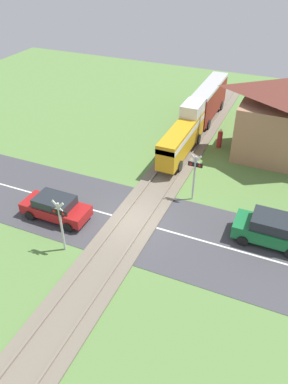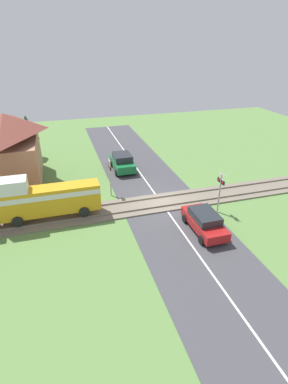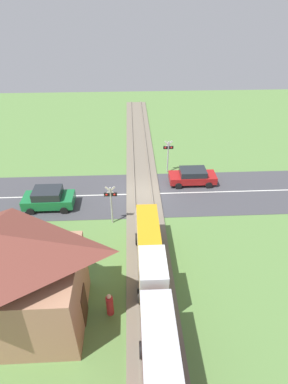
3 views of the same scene
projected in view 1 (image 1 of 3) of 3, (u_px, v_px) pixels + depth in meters
name	position (u px, v px, depth m)	size (l,w,h in m)	color
ground_plane	(134.00, 222.00, 21.82)	(60.00, 60.00, 0.00)	#5B8442
road_surface	(134.00, 222.00, 21.82)	(48.00, 6.40, 0.02)	#424247
track_bed	(134.00, 221.00, 21.78)	(2.80, 48.00, 0.24)	#756B5B
train	(197.00, 115.00, 29.87)	(1.58, 14.31, 3.18)	gold
car_near_crossing	(56.00, 207.00, 21.73)	(4.04, 1.81, 1.42)	#A81919
car_far_side	(271.00, 229.00, 20.00)	(3.86, 1.96, 1.65)	#197038
crossing_signal_west_approach	(60.00, 220.00, 18.78)	(0.90, 0.18, 3.19)	#B7B7B7
crossing_signal_east_approach	(195.00, 171.00, 22.52)	(0.90, 0.18, 3.19)	#B7B7B7
pedestrian_by_station	(220.00, 139.00, 28.94)	(0.38, 0.38, 1.52)	#B2282D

